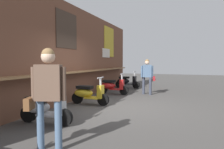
{
  "coord_description": "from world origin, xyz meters",
  "views": [
    {
      "loc": [
        -6.36,
        -2.14,
        1.49
      ],
      "look_at": [
        2.51,
        1.1,
        0.9
      ],
      "focal_mm": 33.08,
      "sensor_mm": 36.0,
      "label": 1
    }
  ],
  "objects": [
    {
      "name": "scooter_yellow",
      "position": [
        0.01,
        1.08,
        0.39
      ],
      "size": [
        0.46,
        1.4,
        0.97
      ],
      "rotation": [
        0.0,
        0.0,
        -1.58
      ],
      "color": "gold",
      "rests_on": "ground_plane"
    },
    {
      "name": "shopper_browsing",
      "position": [
        -3.54,
        0.03,
        1.05
      ],
      "size": [
        0.43,
        0.66,
        1.71
      ],
      "rotation": [
        0.0,
        0.0,
        3.47
      ],
      "color": "slate",
      "rests_on": "ground_plane"
    },
    {
      "name": "ground_plane",
      "position": [
        0.0,
        0.0,
        0.0
      ],
      "size": [
        37.92,
        37.92,
        0.0
      ],
      "primitive_type": "plane",
      "color": "#474442"
    },
    {
      "name": "scooter_silver",
      "position": [
        -2.37,
        1.08,
        0.39
      ],
      "size": [
        0.46,
        1.4,
        0.97
      ],
      "rotation": [
        0.0,
        0.0,
        -1.53
      ],
      "color": "#B2B5BA",
      "rests_on": "ground_plane"
    },
    {
      "name": "scooter_black",
      "position": [
        4.76,
        1.08,
        0.39
      ],
      "size": [
        0.46,
        1.4,
        0.97
      ],
      "rotation": [
        0.0,
        0.0,
        -1.58
      ],
      "color": "black",
      "rests_on": "ground_plane"
    },
    {
      "name": "scooter_red",
      "position": [
        2.39,
        1.08,
        0.39
      ],
      "size": [
        0.49,
        1.4,
        0.97
      ],
      "rotation": [
        0.0,
        0.0,
        -1.5
      ],
      "color": "red",
      "rests_on": "ground_plane"
    },
    {
      "name": "shopper_with_handbag",
      "position": [
        2.92,
        -0.45,
        0.96
      ],
      "size": [
        0.37,
        0.64,
        1.6
      ],
      "rotation": [
        0.0,
        0.0,
        0.24
      ],
      "color": "#383D4C",
      "rests_on": "ground_plane"
    },
    {
      "name": "market_stall_facade",
      "position": [
        0.01,
        2.02,
        1.8
      ],
      "size": [
        13.54,
        0.61,
        3.6
      ],
      "color": "brown",
      "rests_on": "ground_plane"
    }
  ]
}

